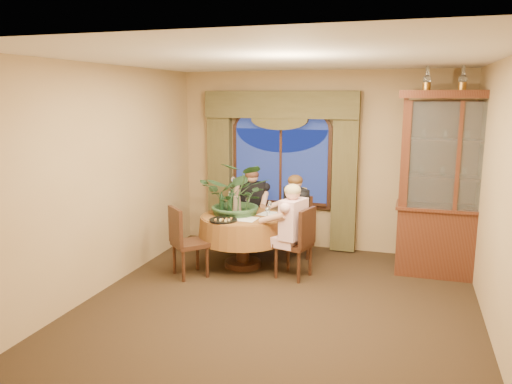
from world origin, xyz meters
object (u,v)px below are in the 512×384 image
(oil_lamp_left, at_px, (427,77))
(wine_bottle_2, at_px, (230,203))
(dining_table, at_px, (243,241))
(wine_bottle_1, at_px, (222,203))
(person_pink, at_px, (293,232))
(china_cabinet, at_px, (455,186))
(person_scarf, at_px, (296,217))
(stoneware_vase, at_px, (237,205))
(oil_lamp_center, at_px, (463,77))
(wine_bottle_3, at_px, (232,200))
(chair_right, at_px, (293,243))
(wine_bottle_0, at_px, (230,204))
(oil_lamp_right, at_px, (500,76))
(olive_bowl, at_px, (246,215))
(chair_back, at_px, (249,219))
(person_back, at_px, (252,209))
(chair_back_right, at_px, (292,227))
(chair_front_left, at_px, (190,242))
(centerpiece_plant, at_px, (238,169))

(oil_lamp_left, height_order, wine_bottle_2, oil_lamp_left)
(dining_table, bearing_deg, wine_bottle_1, -175.03)
(person_pink, height_order, wine_bottle_1, person_pink)
(china_cabinet, height_order, person_scarf, china_cabinet)
(stoneware_vase, bearing_deg, oil_lamp_center, 7.81)
(wine_bottle_1, distance_m, wine_bottle_3, 0.23)
(chair_right, distance_m, wine_bottle_2, 1.11)
(wine_bottle_0, height_order, wine_bottle_1, same)
(dining_table, height_order, stoneware_vase, stoneware_vase)
(oil_lamp_right, relative_size, olive_bowl, 2.33)
(dining_table, height_order, chair_right, chair_right)
(chair_back, bearing_deg, wine_bottle_1, 70.13)
(person_pink, height_order, stoneware_vase, person_pink)
(person_back, bearing_deg, olive_bowl, 93.65)
(dining_table, bearing_deg, oil_lamp_right, 8.76)
(oil_lamp_right, relative_size, wine_bottle_1, 1.03)
(wine_bottle_1, bearing_deg, oil_lamp_right, 8.44)
(chair_back, bearing_deg, wine_bottle_2, 76.62)
(chair_back_right, relative_size, chair_front_left, 1.00)
(stoneware_vase, xyz_separation_m, wine_bottle_2, (-0.08, -0.08, 0.04))
(oil_lamp_left, relative_size, oil_lamp_right, 1.00)
(person_pink, distance_m, olive_bowl, 0.77)
(wine_bottle_1, bearing_deg, china_cabinet, 9.59)
(wine_bottle_2, bearing_deg, oil_lamp_left, 10.50)
(china_cabinet, relative_size, chair_front_left, 2.59)
(oil_lamp_center, xyz_separation_m, chair_back, (-2.99, 0.36, -2.18))
(person_pink, bearing_deg, oil_lamp_center, -52.20)
(stoneware_vase, bearing_deg, oil_lamp_left, 9.14)
(oil_lamp_left, bearing_deg, dining_table, -168.11)
(person_back, height_order, wine_bottle_0, person_back)
(stoneware_vase, height_order, wine_bottle_2, wine_bottle_2)
(oil_lamp_left, relative_size, wine_bottle_0, 1.03)
(oil_lamp_center, bearing_deg, olive_bowl, -168.70)
(person_back, relative_size, olive_bowl, 8.83)
(chair_front_left, bearing_deg, chair_back_right, 88.58)
(person_pink, bearing_deg, wine_bottle_2, 92.19)
(chair_back, relative_size, wine_bottle_1, 2.91)
(oil_lamp_left, relative_size, person_scarf, 0.26)
(dining_table, xyz_separation_m, china_cabinet, (2.81, 0.50, 0.87))
(china_cabinet, height_order, olive_bowl, china_cabinet)
(olive_bowl, height_order, wine_bottle_0, wine_bottle_0)
(person_scarf, bearing_deg, chair_front_left, 93.97)
(dining_table, relative_size, china_cabinet, 0.51)
(oil_lamp_left, xyz_separation_m, chair_front_left, (-2.93, -1.08, -2.18))
(olive_bowl, bearing_deg, china_cabinet, 11.30)
(oil_lamp_right, distance_m, centerpiece_plant, 3.58)
(chair_right, height_order, chair_back_right, same)
(olive_bowl, xyz_separation_m, wine_bottle_3, (-0.30, 0.24, 0.14))
(oil_lamp_left, relative_size, chair_back_right, 0.35)
(oil_lamp_right, bearing_deg, person_back, 174.14)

